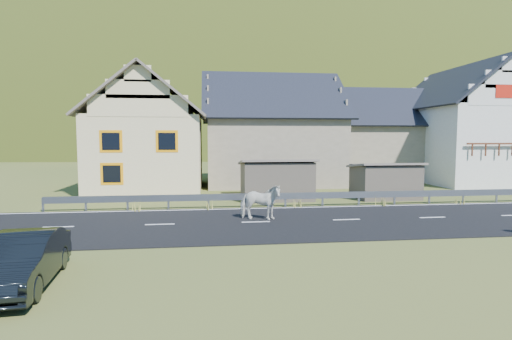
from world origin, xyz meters
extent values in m
plane|color=#415022|center=(0.00, 0.00, 0.00)|extent=(160.00, 160.00, 0.00)
cube|color=black|center=(0.00, 0.00, 0.02)|extent=(60.00, 7.00, 0.04)
cube|color=silver|center=(0.00, 0.00, 0.04)|extent=(60.00, 6.60, 0.01)
cube|color=#93969B|center=(0.00, 3.68, 0.58)|extent=(28.00, 0.08, 0.34)
cube|color=#93969B|center=(-14.00, 3.70, 0.35)|extent=(0.10, 0.06, 0.70)
cube|color=#93969B|center=(-12.00, 3.70, 0.35)|extent=(0.10, 0.06, 0.70)
cube|color=#93969B|center=(-10.00, 3.70, 0.35)|extent=(0.10, 0.06, 0.70)
cube|color=#93969B|center=(-8.00, 3.70, 0.35)|extent=(0.10, 0.06, 0.70)
cube|color=#93969B|center=(-6.00, 3.70, 0.35)|extent=(0.10, 0.06, 0.70)
cube|color=#93969B|center=(-4.00, 3.70, 0.35)|extent=(0.10, 0.06, 0.70)
cube|color=#93969B|center=(-2.00, 3.70, 0.35)|extent=(0.10, 0.06, 0.70)
cube|color=#93969B|center=(0.00, 3.70, 0.35)|extent=(0.10, 0.06, 0.70)
cube|color=#93969B|center=(2.00, 3.70, 0.35)|extent=(0.10, 0.06, 0.70)
cube|color=#93969B|center=(4.00, 3.70, 0.35)|extent=(0.10, 0.06, 0.70)
cube|color=#93969B|center=(6.00, 3.70, 0.35)|extent=(0.10, 0.06, 0.70)
cube|color=#93969B|center=(8.00, 3.70, 0.35)|extent=(0.10, 0.06, 0.70)
cube|color=#93969B|center=(10.00, 3.70, 0.35)|extent=(0.10, 0.06, 0.70)
cube|color=brown|center=(-2.00, 6.50, 1.10)|extent=(4.30, 3.30, 2.40)
cube|color=brown|center=(4.50, 6.00, 1.00)|extent=(3.80, 2.90, 2.20)
cube|color=beige|center=(-10.00, 12.00, 2.50)|extent=(7.00, 9.00, 5.00)
cube|color=orange|center=(-11.60, 7.50, 3.40)|extent=(1.30, 0.12, 1.30)
cube|color=orange|center=(-8.40, 7.50, 3.40)|extent=(1.30, 0.12, 1.30)
cube|color=orange|center=(-11.60, 7.50, 1.50)|extent=(1.30, 0.12, 1.30)
cube|color=gray|center=(-12.00, 13.50, 6.56)|extent=(0.70, 0.70, 2.40)
cube|color=gray|center=(-1.00, 15.00, 2.50)|extent=(10.00, 9.00, 5.00)
cube|color=gray|center=(9.00, 17.00, 2.30)|extent=(9.00, 8.00, 4.60)
cube|color=silver|center=(15.00, 14.00, 3.00)|extent=(8.00, 10.00, 6.00)
ellipsoid|color=#2E3F11|center=(5.00, 180.00, -20.00)|extent=(440.00, 280.00, 260.00)
ellipsoid|color=black|center=(-55.00, 110.00, 6.00)|extent=(76.00, 50.00, 28.00)
imported|color=silver|center=(-3.76, 0.45, 0.82)|extent=(1.35, 2.02, 1.56)
imported|color=black|center=(-10.50, -6.52, 0.65)|extent=(1.75, 4.05, 1.30)
camera|label=1|loc=(-5.99, -16.61, 3.63)|focal=28.00mm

